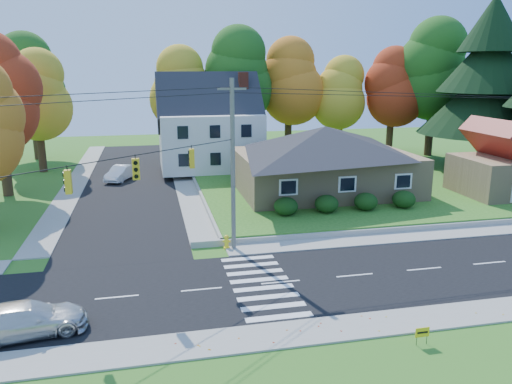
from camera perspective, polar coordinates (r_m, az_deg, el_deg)
ground at (r=25.62m, az=2.83°, el=-10.29°), size 120.00×120.00×0.00m
road_main at (r=25.62m, az=2.83°, el=-10.27°), size 90.00×8.00×0.02m
road_cross at (r=49.68m, az=-14.10°, el=1.37°), size 8.00×44.00×0.02m
sidewalk_north at (r=30.10m, az=0.35°, el=-6.40°), size 90.00×2.00×0.08m
sidewalk_south at (r=21.34m, az=6.44°, el=-15.56°), size 90.00×2.00×0.08m
lawn at (r=48.66m, az=11.24°, el=1.55°), size 30.00×30.00×0.50m
ranch_house at (r=41.68m, az=7.82°, el=3.85°), size 14.60×10.60×5.40m
colonial_house at (r=51.25m, az=-5.27°, el=7.30°), size 10.40×8.40×9.60m
garage at (r=45.21m, az=26.56°, el=2.74°), size 7.30×6.30×4.60m
hedge_row at (r=36.33m, az=10.29°, el=-1.20°), size 10.70×1.70×1.27m
traffic_infrastructure at (r=25.20m, az=1.84°, el=1.66°), size 38.10×10.66×10.00m
tree_lot_0 at (r=56.71m, az=-8.22°, el=11.64°), size 6.72×6.72×12.51m
tree_lot_1 at (r=56.45m, az=-1.94°, el=13.09°), size 7.84×7.84×14.60m
tree_lot_2 at (r=58.81m, az=3.78°, el=12.47°), size 7.28×7.28×13.56m
tree_lot_3 at (r=59.85m, az=9.67°, el=11.08°), size 6.16×6.16×11.47m
tree_lot_4 at (r=61.41m, az=15.36°, el=11.47°), size 6.72×6.72×12.51m
tree_lot_5 at (r=61.59m, az=19.74°, el=12.99°), size 8.40×8.40×15.64m
conifer_east_a at (r=55.53m, az=24.95°, el=11.58°), size 12.80×12.80×16.96m
tree_west_2 at (r=55.65m, az=-23.87°, el=10.05°), size 6.72×6.72×12.51m
tree_west_3 at (r=63.83m, az=-24.39°, el=11.54°), size 7.84×7.84×14.60m
silver_sedan at (r=22.67m, az=-24.78°, el=-13.09°), size 4.98×2.67×1.37m
white_car at (r=49.47m, az=-15.24°, el=2.09°), size 2.99×4.52×1.41m
fire_hydrant at (r=29.98m, az=-3.38°, el=-5.75°), size 0.49×0.38×0.86m
yard_sign at (r=21.17m, az=18.47°, el=-15.01°), size 0.59×0.03×0.74m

